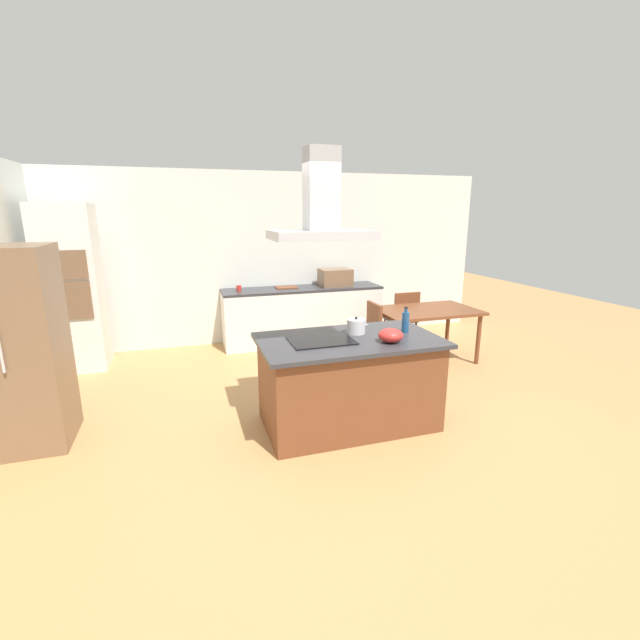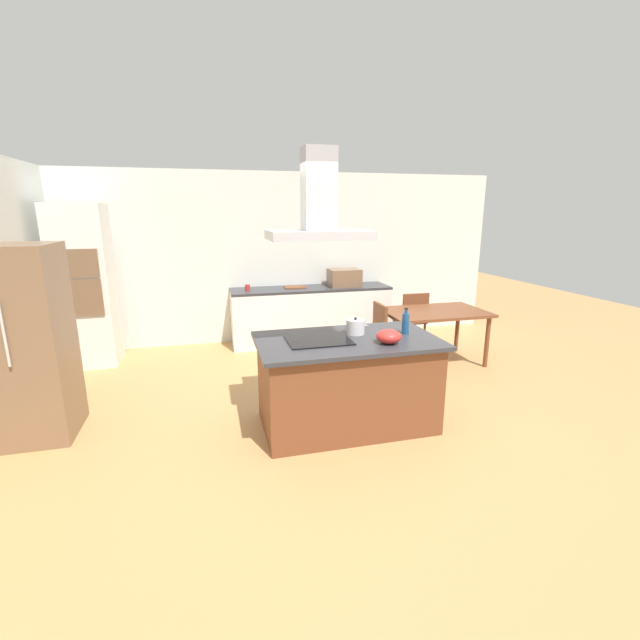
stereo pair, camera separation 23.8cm
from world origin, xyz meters
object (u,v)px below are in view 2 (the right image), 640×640
object	(u,v)px
coffee_mug_red	(248,288)
chair_at_left_end	(372,332)
cutting_board	(295,287)
refrigerator	(19,345)
tea_kettle	(355,327)
mixing_bowl	(389,336)
chair_facing_back_wall	(412,317)
cooktop	(319,340)
countertop_microwave	(344,278)
wall_oven_stack	(85,286)
range_hood	(319,210)
olive_oil_bottle	(406,323)
dining_table	(434,317)

from	to	relation	value
coffee_mug_red	chair_at_left_end	bearing A→B (deg)	-42.97
cutting_board	refrigerator	world-z (taller)	refrigerator
tea_kettle	cutting_board	xyz separation A→B (m)	(-0.06, 2.78, -0.06)
tea_kettle	mixing_bowl	distance (m)	0.42
refrigerator	chair_facing_back_wall	bearing A→B (deg)	18.40
coffee_mug_red	chair_facing_back_wall	world-z (taller)	coffee_mug_red
cooktop	countertop_microwave	world-z (taller)	countertop_microwave
countertop_microwave	chair_facing_back_wall	size ratio (longest dim) A/B	0.56
mixing_bowl	cutting_board	xyz separation A→B (m)	(-0.25, 3.16, -0.06)
wall_oven_stack	range_hood	distance (m)	3.85
coffee_mug_red	wall_oven_stack	world-z (taller)	wall_oven_stack
cutting_board	wall_oven_stack	size ratio (longest dim) A/B	0.15
tea_kettle	wall_oven_stack	size ratio (longest dim) A/B	0.11
cooktop	countertop_microwave	distance (m)	3.11
tea_kettle	refrigerator	size ratio (longest dim) A/B	0.13
coffee_mug_red	chair_at_left_end	size ratio (longest dim) A/B	0.10
cutting_board	olive_oil_bottle	bearing A→B (deg)	-79.37
coffee_mug_red	refrigerator	size ratio (longest dim) A/B	0.05
coffee_mug_red	range_hood	size ratio (longest dim) A/B	0.10
countertop_microwave	wall_oven_stack	distance (m)	3.80
olive_oil_bottle	wall_oven_stack	xyz separation A→B (m)	(-3.52, 2.62, 0.09)
chair_facing_back_wall	cooktop	bearing A→B (deg)	-133.79
olive_oil_bottle	coffee_mug_red	bearing A→B (deg)	114.56
tea_kettle	cutting_board	size ratio (longest dim) A/B	0.70
chair_facing_back_wall	tea_kettle	bearing A→B (deg)	-129.34
olive_oil_bottle	tea_kettle	bearing A→B (deg)	166.47
cutting_board	chair_facing_back_wall	world-z (taller)	cutting_board
coffee_mug_red	range_hood	world-z (taller)	range_hood
tea_kettle	wall_oven_stack	bearing A→B (deg)	140.51
countertop_microwave	dining_table	world-z (taller)	countertop_microwave
refrigerator	range_hood	bearing A→B (deg)	-11.61
cooktop	cutting_board	distance (m)	2.95
tea_kettle	coffee_mug_red	bearing A→B (deg)	106.59
tea_kettle	dining_table	size ratio (longest dim) A/B	0.17
wall_oven_stack	cutting_board	bearing A→B (deg)	5.45
tea_kettle	mixing_bowl	bearing A→B (deg)	-62.44
coffee_mug_red	chair_at_left_end	world-z (taller)	coffee_mug_red
countertop_microwave	wall_oven_stack	size ratio (longest dim) A/B	0.23
chair_at_left_end	range_hood	size ratio (longest dim) A/B	0.99
olive_oil_bottle	mixing_bowl	size ratio (longest dim) A/B	1.11
chair_at_left_end	chair_facing_back_wall	distance (m)	1.13
range_hood	cutting_board	bearing A→B (deg)	82.95
wall_oven_stack	refrigerator	xyz separation A→B (m)	(-0.08, -2.09, -0.19)
tea_kettle	olive_oil_bottle	size ratio (longest dim) A/B	0.90
cooktop	chair_facing_back_wall	world-z (taller)	cooktop
cutting_board	range_hood	xyz separation A→B (m)	(-0.36, -2.93, 1.19)
cutting_board	chair_at_left_end	distance (m)	1.70
countertop_microwave	refrigerator	distance (m)	4.52
dining_table	chair_at_left_end	xyz separation A→B (m)	(-0.92, 0.00, -0.16)
chair_facing_back_wall	mixing_bowl	bearing A→B (deg)	-121.21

